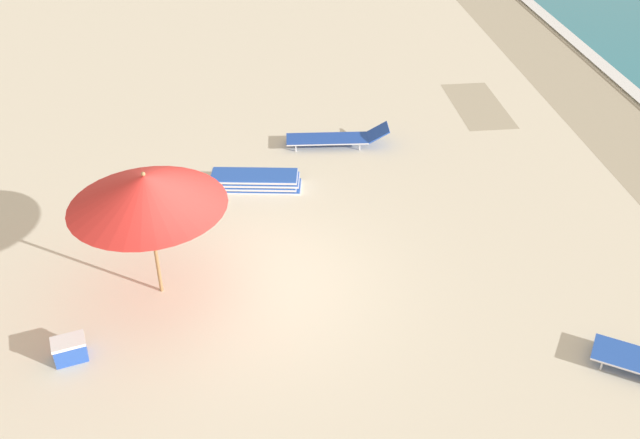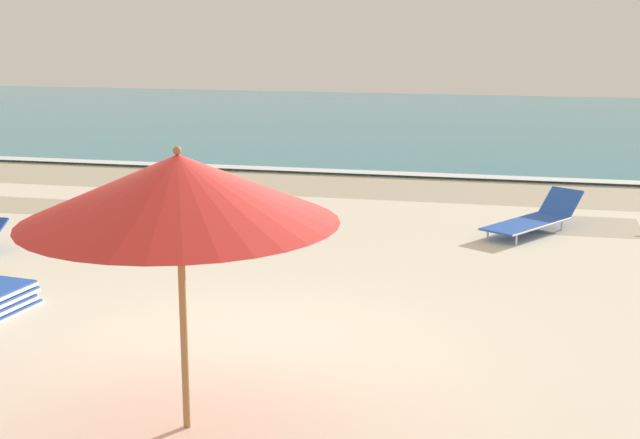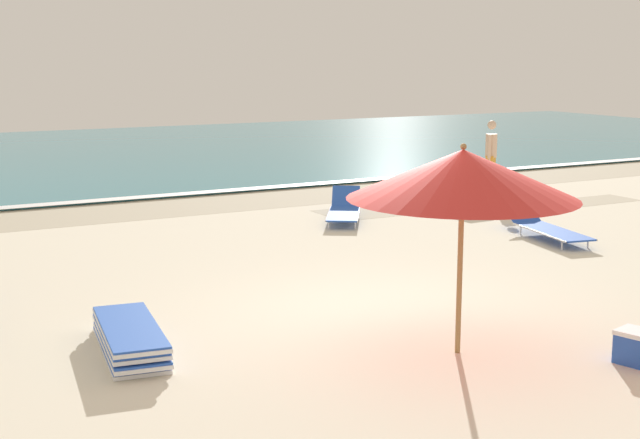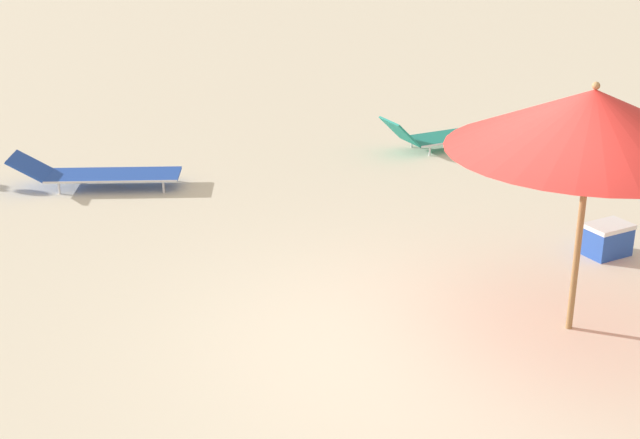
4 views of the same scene
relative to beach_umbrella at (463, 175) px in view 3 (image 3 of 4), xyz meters
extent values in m
cube|color=beige|center=(-0.01, 1.32, -2.09)|extent=(60.00, 60.00, 0.16)
cube|color=#B3A68B|center=(-0.01, 10.62, -2.01)|extent=(57.00, 2.20, 0.00)
cube|color=#B3A68B|center=(3.65, 8.20, -2.01)|extent=(1.80, 1.43, 0.00)
cube|color=#B3A68B|center=(8.81, 7.02, -2.01)|extent=(2.60, 1.01, 0.00)
cube|color=teal|center=(-0.01, 21.65, -1.98)|extent=(60.00, 19.35, 0.06)
cube|color=white|center=(-0.01, 12.03, -1.95)|extent=(56.00, 0.44, 0.01)
cylinder|color=#9E7547|center=(0.00, 0.00, -1.00)|extent=(0.06, 0.06, 2.02)
cone|color=red|center=(0.00, 0.00, 0.01)|extent=(2.54, 2.54, 0.54)
cylinder|color=#A4221E|center=(0.00, 0.00, -0.25)|extent=(2.46, 2.46, 0.01)
sphere|color=#9E7547|center=(0.00, 0.00, 0.31)|extent=(0.07, 0.07, 0.07)
cube|color=blue|center=(-3.24, 1.78, -1.96)|extent=(0.84, 1.86, 0.03)
cube|color=silver|center=(-3.24, 1.78, -1.99)|extent=(0.85, 1.90, 0.04)
cube|color=blue|center=(-3.25, 1.70, -1.87)|extent=(0.84, 1.86, 0.03)
cube|color=silver|center=(-3.25, 1.70, -1.90)|extent=(0.85, 1.90, 0.04)
cube|color=blue|center=(-3.24, 1.75, -1.79)|extent=(0.84, 1.86, 0.03)
cube|color=silver|center=(-3.24, 1.75, -1.82)|extent=(0.85, 1.90, 0.04)
cube|color=blue|center=(-3.25, 1.71, -1.70)|extent=(0.84, 1.86, 0.03)
cube|color=silver|center=(-3.25, 1.71, -1.73)|extent=(0.85, 1.90, 0.04)
cube|color=white|center=(5.43, 7.41, -1.84)|extent=(0.69, 1.74, 0.03)
cylinder|color=silver|center=(5.13, 7.40, -1.84)|extent=(0.12, 1.71, 0.03)
cylinder|color=silver|center=(5.73, 7.43, -1.84)|extent=(0.12, 1.71, 0.03)
cube|color=white|center=(5.37, 8.50, -1.69)|extent=(0.60, 0.50, 0.33)
cylinder|color=silver|center=(5.21, 6.73, -1.93)|extent=(0.03, 0.03, 0.16)
cylinder|color=silver|center=(5.72, 6.76, -1.93)|extent=(0.03, 0.03, 0.16)
cylinder|color=silver|center=(5.14, 8.07, -1.93)|extent=(0.03, 0.03, 0.16)
cylinder|color=silver|center=(5.65, 8.09, -1.93)|extent=(0.03, 0.03, 0.16)
cube|color=blue|center=(5.17, 4.09, -1.84)|extent=(0.93, 1.87, 0.03)
cylinder|color=silver|center=(4.88, 4.15, -1.84)|extent=(0.37, 1.76, 0.03)
cylinder|color=silver|center=(5.47, 4.03, -1.84)|extent=(0.37, 1.76, 0.03)
cube|color=blue|center=(5.39, 5.20, -1.70)|extent=(0.66, 0.59, 0.31)
cylinder|color=silver|center=(4.79, 3.45, -1.93)|extent=(0.03, 0.03, 0.16)
cylinder|color=silver|center=(5.29, 3.36, -1.93)|extent=(0.03, 0.03, 0.16)
cylinder|color=silver|center=(5.05, 4.82, -1.93)|extent=(0.03, 0.03, 0.16)
cylinder|color=silver|center=(5.55, 4.72, -1.93)|extent=(0.03, 0.03, 0.16)
cube|color=blue|center=(2.74, 7.41, -1.84)|extent=(1.39, 1.72, 0.03)
cylinder|color=silver|center=(2.48, 7.57, -1.84)|extent=(0.91, 1.42, 0.03)
cylinder|color=silver|center=(2.99, 7.25, -1.84)|extent=(0.91, 1.42, 0.03)
cube|color=blue|center=(3.29, 8.28, -1.65)|extent=(0.71, 0.66, 0.40)
cylinder|color=silver|center=(2.18, 7.00, -1.93)|extent=(0.03, 0.03, 0.16)
cylinder|color=silver|center=(2.61, 6.73, -1.93)|extent=(0.03, 0.03, 0.16)
cylinder|color=silver|center=(2.87, 8.09, -1.93)|extent=(0.03, 0.03, 0.16)
cylinder|color=silver|center=(3.30, 7.82, -1.93)|extent=(0.03, 0.03, 0.16)
cylinder|color=beige|center=(7.46, 8.76, -1.56)|extent=(0.11, 0.11, 0.90)
cylinder|color=beige|center=(7.62, 8.88, -1.56)|extent=(0.11, 0.11, 0.90)
cube|color=gold|center=(7.54, 8.82, -1.19)|extent=(0.35, 0.33, 0.24)
cylinder|color=beige|center=(7.54, 8.82, -0.84)|extent=(0.27, 0.27, 0.55)
cylinder|color=beige|center=(7.39, 8.71, -0.84)|extent=(0.08, 0.08, 0.55)
cylinder|color=beige|center=(7.68, 8.94, -0.84)|extent=(0.08, 0.08, 0.55)
sphere|color=beige|center=(7.54, 8.82, -0.35)|extent=(0.21, 0.21, 0.21)
camera|label=1|loc=(9.76, 1.67, 5.85)|focal=40.00mm
camera|label=2|loc=(2.58, -6.41, 1.34)|focal=50.00mm
camera|label=3|loc=(-5.88, -7.71, 1.29)|focal=50.00mm
camera|label=4|loc=(-6.74, 4.01, 1.98)|focal=50.00mm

